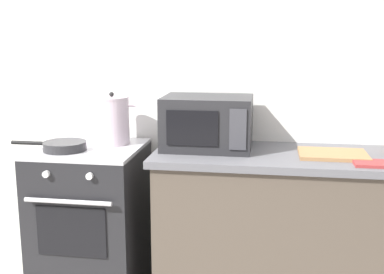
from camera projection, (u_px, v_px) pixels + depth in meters
name	position (u px, v px, depth m)	size (l,w,h in m)	color
back_wall	(208.00, 86.00, 3.03)	(4.40, 0.10, 2.50)	silver
lower_cabinet_right	(304.00, 237.00, 2.76)	(1.64, 0.56, 0.88)	#4C4238
countertop_right	(308.00, 158.00, 2.67)	(1.70, 0.60, 0.04)	#59595E
stove	(92.00, 222.00, 2.93)	(0.60, 0.64, 0.92)	black
stock_pot	(112.00, 120.00, 2.90)	(0.29, 0.21, 0.31)	silver
frying_pan	(64.00, 146.00, 2.75)	(0.44, 0.24, 0.05)	#28282B
microwave	(207.00, 123.00, 2.78)	(0.50, 0.37, 0.30)	#232326
cutting_board	(333.00, 154.00, 2.62)	(0.36, 0.26, 0.02)	#997047
oven_mitt	(372.00, 163.00, 2.44)	(0.18, 0.14, 0.02)	#993333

